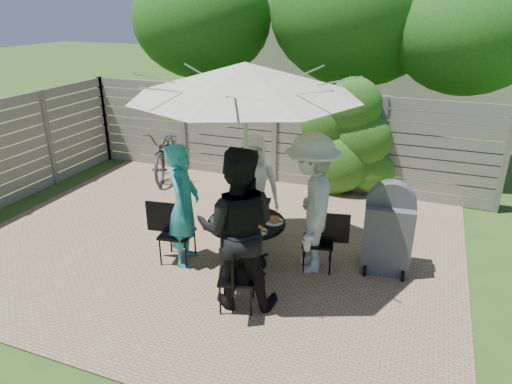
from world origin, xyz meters
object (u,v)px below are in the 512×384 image
at_px(person_right, 311,205).
at_px(chair_back, 254,215).
at_px(plate_right, 274,220).
at_px(coffee_cup, 256,210).
at_px(glass_back, 241,208).
at_px(plate_back, 249,208).
at_px(patio_table, 246,234).
at_px(person_left, 184,206).
at_px(umbrella, 245,79).
at_px(person_front, 238,229).
at_px(glass_right, 267,214).
at_px(glass_front, 252,225).
at_px(chair_right, 318,252).
at_px(plate_front, 243,232).
at_px(plate_extra, 258,230).
at_px(bicycle, 167,151).
at_px(bbq_grill, 388,231).
at_px(glass_left, 225,219).
at_px(person_back, 253,188).
at_px(chair_left, 177,244).
at_px(plate_left, 219,218).
at_px(chair_front, 237,290).
at_px(syrup_jug, 242,214).

bearing_deg(person_right, chair_back, -139.38).
xyz_separation_m(plate_right, coffee_cup, (-0.31, 0.14, 0.04)).
distance_m(person_right, glass_back, 0.99).
bearing_deg(plate_back, patio_table, -74.43).
bearing_deg(person_left, patio_table, -90.00).
xyz_separation_m(umbrella, person_front, (0.22, -0.80, -1.53)).
bearing_deg(umbrella, glass_right, 37.57).
bearing_deg(glass_front, chair_right, 32.34).
bearing_deg(plate_front, chair_right, 36.01).
distance_m(plate_extra, bicycle, 4.30).
height_order(plate_extra, bbq_grill, bbq_grill).
height_order(person_front, plate_back, person_front).
height_order(glass_front, bbq_grill, bbq_grill).
distance_m(glass_right, bbq_grill, 1.60).
bearing_deg(plate_extra, person_left, 179.03).
bearing_deg(chair_right, glass_left, 8.35).
xyz_separation_m(person_back, person_front, (0.45, -1.60, 0.16)).
bearing_deg(plate_extra, glass_back, 132.55).
bearing_deg(glass_right, bbq_grill, 14.46).
distance_m(chair_left, plate_extra, 1.26).
xyz_separation_m(glass_left, bicycle, (-2.65, 2.88, -0.24)).
bearing_deg(bicycle, glass_left, -66.44).
relative_size(plate_left, plate_extra, 1.08).
bearing_deg(plate_left, umbrella, 15.57).
xyz_separation_m(plate_back, bicycle, (-2.78, 2.36, -0.19)).
xyz_separation_m(bicycle, bbq_grill, (4.64, -2.14, 0.08)).
relative_size(person_front, plate_extra, 8.07).
height_order(chair_left, glass_left, chair_left).
bearing_deg(person_right, person_back, -135.00).
bearing_deg(person_left, plate_right, -90.00).
bearing_deg(chair_back, plate_right, 23.68).
xyz_separation_m(person_front, plate_extra, (0.03, 0.56, -0.28)).
relative_size(chair_back, person_right, 0.53).
relative_size(plate_right, glass_back, 1.86).
bearing_deg(bicycle, plate_back, -59.46).
distance_m(chair_left, person_left, 0.60).
relative_size(person_left, person_right, 0.90).
distance_m(chair_back, plate_right, 1.10).
distance_m(chair_back, bbq_grill, 2.07).
bearing_deg(bbq_grill, person_back, 167.58).
bearing_deg(person_left, chair_back, -40.68).
xyz_separation_m(chair_front, chair_right, (0.67, 1.19, -0.01)).
bearing_deg(chair_right, umbrella, 3.44).
xyz_separation_m(plate_left, plate_right, (0.69, 0.19, 0.00)).
height_order(chair_front, glass_left, chair_front).
height_order(umbrella, plate_extra, umbrella).
bearing_deg(person_front, patio_table, -90.00).
relative_size(glass_back, bbq_grill, 0.11).
bearing_deg(syrup_jug, plate_right, 8.78).
height_order(plate_front, glass_left, glass_left).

